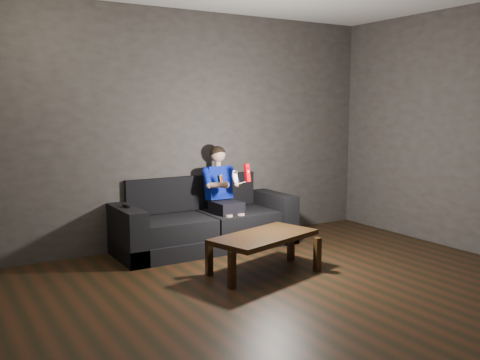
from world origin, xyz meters
TOP-DOWN VIEW (x-y plane):
  - floor at (0.00, 0.00)m, footprint 5.00×5.00m
  - back_wall at (0.00, 2.50)m, footprint 5.00×0.04m
  - sofa at (0.05, 2.22)m, footprint 2.07×0.89m
  - child at (0.29, 2.17)m, footprint 0.43×0.53m
  - wii_remote_red at (0.37, 1.76)m, footprint 0.05×0.08m
  - nunchuk_white at (0.21, 1.76)m, footprint 0.07×0.10m
  - wii_remote_black at (-0.88, 2.15)m, footprint 0.04×0.14m
  - coffee_table at (0.10, 1.02)m, footprint 1.17×0.81m

SIDE VIEW (x-z plane):
  - floor at x=0.00m, z-range 0.00..0.00m
  - sofa at x=0.05m, z-range -0.14..0.66m
  - coffee_table at x=0.10m, z-range 0.14..0.53m
  - wii_remote_black at x=-0.88m, z-range 0.56..0.59m
  - child at x=0.29m, z-range 0.15..1.22m
  - nunchuk_white at x=0.21m, z-range 0.77..0.93m
  - wii_remote_red at x=0.37m, z-range 0.79..0.99m
  - back_wall at x=0.00m, z-range 0.00..2.70m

